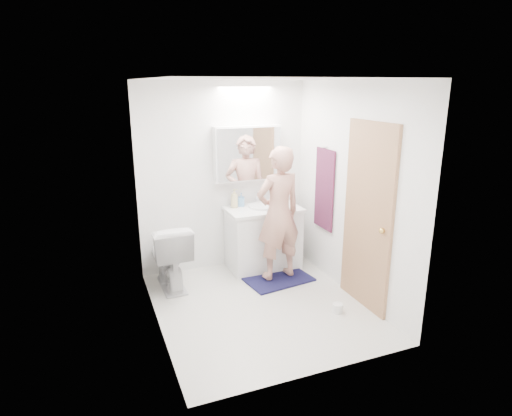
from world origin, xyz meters
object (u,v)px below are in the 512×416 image
toilet_paper_roll (338,308)px  toilet (169,255)px  vanity_cabinet (263,239)px  medicine_cabinet (247,153)px  soap_bottle_b (241,200)px  toothbrush_cup (274,200)px  person (278,214)px  soap_bottle_a (234,198)px

toilet_paper_roll → toilet: bearing=140.0°
vanity_cabinet → toilet: (-1.25, -0.11, 0.01)m
vanity_cabinet → medicine_cabinet: (-0.14, 0.21, 1.11)m
vanity_cabinet → toilet: size_ratio=1.12×
vanity_cabinet → soap_bottle_b: size_ratio=5.11×
vanity_cabinet → toothbrush_cup: size_ratio=9.03×
vanity_cabinet → person: person is taller
soap_bottle_a → vanity_cabinet: bearing=-23.8°
medicine_cabinet → toilet: (-1.12, -0.33, -1.10)m
soap_bottle_a → soap_bottle_b: size_ratio=1.40×
toilet → soap_bottle_a: 1.09m
toilet → toothbrush_cup: size_ratio=8.06×
toilet → toilet_paper_roll: toilet is taller
toilet → toilet_paper_roll: bearing=139.0°
person → toilet_paper_roll: bearing=97.2°
soap_bottle_b → toilet_paper_roll: bearing=-72.0°
toilet → soap_bottle_b: 1.17m
toilet_paper_roll → vanity_cabinet: bearing=101.3°
toilet → toothbrush_cup: toothbrush_cup is taller
person → toilet: bearing=-21.9°
soap_bottle_b → toilet: bearing=-163.8°
medicine_cabinet → soap_bottle_a: bearing=-163.7°
soap_bottle_a → soap_bottle_b: (0.11, 0.03, -0.04)m
toilet → soap_bottle_b: (1.02, 0.30, 0.51)m
soap_bottle_a → toilet_paper_roll: bearing=-68.2°
toilet → soap_bottle_a: bearing=-164.8°
soap_bottle_b → toilet_paper_roll: 1.87m
person → toothbrush_cup: 0.63m
person → toilet_paper_roll: (0.26, -0.97, -0.81)m
person → vanity_cabinet: bearing=-95.6°
toilet_paper_roll → soap_bottle_b: bearing=108.0°
person → soap_bottle_b: bearing=-75.4°
toothbrush_cup → toilet_paper_roll: (0.06, -1.56, -0.82)m
medicine_cabinet → toothbrush_cup: bearing=-7.9°
medicine_cabinet → soap_bottle_b: medicine_cabinet is taller
vanity_cabinet → person: (0.02, -0.43, 0.47)m
toilet → person: (1.27, -0.32, 0.46)m
vanity_cabinet → toothbrush_cup: toothbrush_cup is taller
toilet_paper_roll → toothbrush_cup: bearing=92.1°
toilet → person: person is taller
medicine_cabinet → soap_bottle_b: size_ratio=5.00×
soap_bottle_a → toothbrush_cup: size_ratio=2.47×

